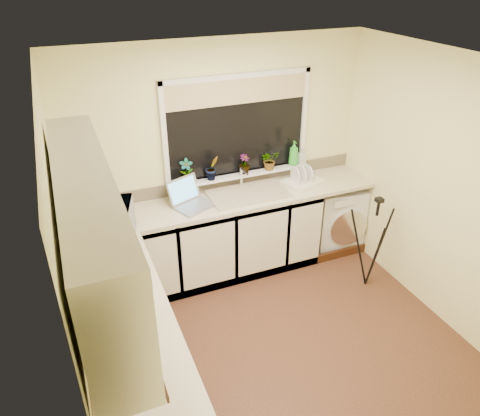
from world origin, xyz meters
name	(u,v)px	position (x,y,z in m)	size (l,w,h in m)	color
floor	(279,341)	(0.00, 0.00, 0.00)	(3.20, 3.20, 0.00)	brown
ceiling	(294,68)	(0.00, 0.00, 2.45)	(3.20, 3.20, 0.00)	white
wall_back	(219,159)	(0.00, 1.50, 1.23)	(3.20, 3.20, 0.00)	#F8F2A5
wall_front	(418,366)	(0.00, -1.50, 1.23)	(3.20, 3.20, 0.00)	#F8F2A5
wall_left	(73,275)	(-1.60, 0.00, 1.23)	(3.00, 3.00, 0.00)	#F8F2A5
wall_right	(442,192)	(1.60, 0.00, 1.23)	(3.00, 3.00, 0.00)	#F8F2A5
base_cabinet_back	(202,243)	(-0.33, 1.20, 0.43)	(2.55, 0.60, 0.86)	silver
base_cabinet_left	(139,377)	(-1.30, -0.30, 0.43)	(0.54, 2.40, 0.86)	silver
worktop_back	(230,200)	(0.00, 1.20, 0.88)	(3.20, 0.60, 0.04)	beige
worktop_left	(132,331)	(-1.30, -0.30, 0.88)	(0.60, 2.40, 0.04)	beige
upper_cabinet	(92,230)	(-1.44, -0.45, 1.80)	(0.28, 1.90, 0.70)	silver
splashback_left	(82,314)	(-1.59, -0.30, 1.12)	(0.02, 2.40, 0.45)	beige
splashback_back	(220,181)	(0.00, 1.49, 0.97)	(3.20, 0.02, 0.14)	beige
window_glass	(237,127)	(0.20, 1.49, 1.55)	(1.50, 0.02, 1.00)	black
window_blind	(238,91)	(0.20, 1.46, 1.92)	(1.50, 0.02, 0.25)	tan
windowsill	(239,175)	(0.20, 1.43, 1.04)	(1.60, 0.14, 0.03)	white
sink	(248,194)	(0.20, 1.20, 0.91)	(0.82, 0.46, 0.03)	tan
faucet	(241,178)	(0.20, 1.38, 1.02)	(0.03, 0.03, 0.24)	silver
washing_machine	(335,215)	(1.36, 1.23, 0.38)	(0.54, 0.52, 0.77)	silver
laptop	(190,199)	(-0.43, 1.22, 0.97)	(0.47, 0.47, 0.26)	#93929A
kettle	(139,285)	(-1.18, 0.02, 0.99)	(0.14, 0.14, 0.19)	white
dish_rack	(303,183)	(0.84, 1.18, 0.93)	(0.40, 0.30, 0.06)	white
tripod	(372,243)	(1.24, 0.39, 0.52)	(0.50, 0.50, 1.04)	black
steel_jar	(119,315)	(-1.36, -0.19, 0.95)	(0.07, 0.07, 0.10)	silver
microwave	(107,228)	(-1.29, 0.80, 1.07)	(0.61, 0.41, 0.34)	white
plant_a	(186,171)	(-0.39, 1.42, 1.18)	(0.14, 0.09, 0.26)	#999999
plant_b	(212,168)	(-0.12, 1.40, 1.18)	(0.14, 0.11, 0.26)	#999999
plant_c	(244,164)	(0.25, 1.42, 1.15)	(0.12, 0.12, 0.21)	#999999
plant_d	(270,160)	(0.55, 1.40, 1.16)	(0.20, 0.17, 0.22)	#999999
soap_bottle_green	(294,153)	(0.84, 1.41, 1.19)	(0.11, 0.11, 0.28)	green
soap_bottle_clear	(302,156)	(0.95, 1.41, 1.14)	(0.08, 0.08, 0.18)	#999999
cup_back	(309,177)	(0.95, 1.23, 0.95)	(0.14, 0.14, 0.11)	beige
cup_left	(148,353)	(-1.25, -0.60, 0.94)	(0.09, 0.09, 0.09)	beige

